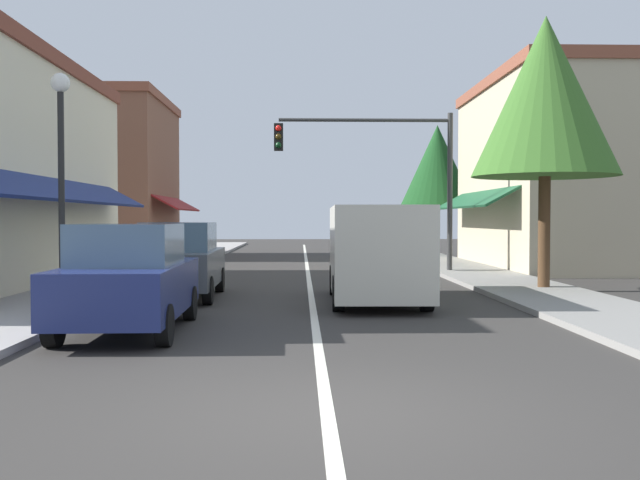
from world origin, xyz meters
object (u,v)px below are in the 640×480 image
object	(u,v)px
traffic_signal_mast_arm	(386,162)
street_lamp_left_near	(61,152)
parked_car_nearest_left	(129,279)
tree_right_far	(437,166)
parked_car_second_left	(180,261)
tree_right_near	(545,97)
van_in_lane	(376,251)

from	to	relation	value
traffic_signal_mast_arm	street_lamp_left_near	bearing A→B (deg)	-126.28
parked_car_nearest_left	tree_right_far	world-z (taller)	tree_right_far
parked_car_second_left	parked_car_nearest_left	bearing A→B (deg)	-90.81
parked_car_nearest_left	street_lamp_left_near	bearing A→B (deg)	129.00
tree_right_far	parked_car_nearest_left	bearing A→B (deg)	-112.72
parked_car_second_left	tree_right_far	bearing A→B (deg)	60.52
traffic_signal_mast_arm	street_lamp_left_near	xyz separation A→B (m)	(-7.45, -10.15, -0.64)
parked_car_second_left	tree_right_near	xyz separation A→B (m)	(9.00, 1.27, 4.05)
parked_car_second_left	tree_right_far	xyz separation A→B (m)	(9.35, 17.29, 3.51)
van_in_lane	tree_right_near	distance (m)	6.28
parked_car_second_left	traffic_signal_mast_arm	distance (m)	9.67
parked_car_second_left	van_in_lane	size ratio (longest dim) A/B	0.79
van_in_lane	street_lamp_left_near	world-z (taller)	street_lamp_left_near
van_in_lane	parked_car_second_left	bearing A→B (deg)	169.83
street_lamp_left_near	van_in_lane	bearing A→B (deg)	17.57
traffic_signal_mast_arm	tree_right_far	xyz separation A→B (m)	(3.66, 10.02, 0.62)
van_in_lane	traffic_signal_mast_arm	world-z (taller)	traffic_signal_mast_arm
parked_car_nearest_left	tree_right_near	distance (m)	11.68
tree_right_near	parked_car_second_left	bearing A→B (deg)	-171.96
parked_car_nearest_left	traffic_signal_mast_arm	size ratio (longest dim) A/B	0.69
street_lamp_left_near	tree_right_near	size ratio (longest dim) A/B	0.66
parked_car_nearest_left	street_lamp_left_near	size ratio (longest dim) A/B	0.89
parked_car_second_left	tree_right_near	distance (m)	9.95
van_in_lane	traffic_signal_mast_arm	distance (m)	8.67
street_lamp_left_near	tree_right_far	bearing A→B (deg)	61.15
parked_car_second_left	tree_right_far	world-z (taller)	tree_right_far
tree_right_near	tree_right_far	bearing A→B (deg)	88.74
parked_car_nearest_left	tree_right_near	world-z (taller)	tree_right_near
parked_car_nearest_left	tree_right_near	xyz separation A→B (m)	(8.98, 6.28, 4.05)
street_lamp_left_near	tree_right_far	size ratio (longest dim) A/B	0.73
parked_car_second_left	tree_right_far	distance (m)	19.97
traffic_signal_mast_arm	tree_right_far	size ratio (longest dim) A/B	0.95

